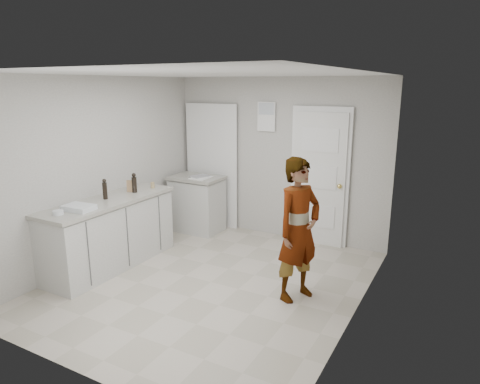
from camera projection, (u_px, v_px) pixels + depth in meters
The scene contains 12 objects.
ground at pixel (211, 282), 5.31m from camera, with size 4.00×4.00×0.00m, color #AAA18E.
room_shell at pixel (267, 172), 6.80m from camera, with size 4.00×4.00×4.00m.
main_counter at pixel (111, 235), 5.71m from camera, with size 0.64×1.96×0.93m.
side_counter at pixel (197, 206), 7.10m from camera, with size 0.84×0.61×0.93m.
person at pixel (299, 230), 4.75m from camera, with size 0.59×0.39×1.63m, color silver.
cake_mix_box at pixel (131, 186), 5.96m from camera, with size 0.10×0.05×0.16m, color #A47B52.
spice_jar at pixel (153, 185), 6.19m from camera, with size 0.06×0.06×0.09m, color tan.
oil_cruet_a at pixel (134, 183), 5.92m from camera, with size 0.07×0.07×0.28m.
oil_cruet_b at pixel (105, 189), 5.57m from camera, with size 0.06×0.06×0.27m.
baking_dish at pixel (79, 208), 5.10m from camera, with size 0.37×0.28×0.06m.
egg_bowl at pixel (58, 213), 4.92m from camera, with size 0.12×0.12×0.05m.
papers at pixel (201, 178), 6.87m from camera, with size 0.26×0.34×0.01m, color white.
Camera 1 is at (2.66, -4.10, 2.38)m, focal length 32.00 mm.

